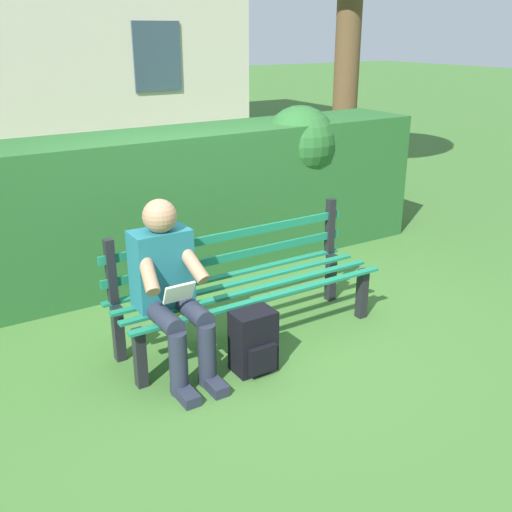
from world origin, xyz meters
TOP-DOWN VIEW (x-y plane):
  - ground at (0.00, 0.00)m, footprint 60.00×60.00m
  - park_bench at (0.00, -0.07)m, footprint 2.01×0.55m
  - person_seated at (0.66, 0.10)m, footprint 0.44×0.73m
  - hedge_backdrop at (0.34, -1.52)m, footprint 6.14×0.87m
  - backpack at (0.21, 0.41)m, footprint 0.28×0.27m

SIDE VIEW (x-z plane):
  - ground at x=0.00m, z-range 0.00..0.00m
  - backpack at x=0.21m, z-range 0.00..0.42m
  - park_bench at x=0.00m, z-range -0.01..0.86m
  - person_seated at x=0.66m, z-range 0.03..1.18m
  - hedge_backdrop at x=0.34m, z-range -0.04..1.42m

